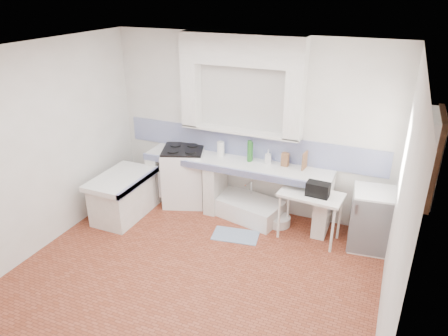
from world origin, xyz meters
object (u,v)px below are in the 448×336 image
at_px(stove, 184,177).
at_px(sink, 246,208).
at_px(fridge, 372,219).
at_px(side_table, 309,216).

relative_size(stove, sink, 0.84).
bearing_deg(fridge, sink, 170.39).
bearing_deg(sink, fridge, 9.82).
xyz_separation_m(stove, side_table, (2.19, -0.28, -0.11)).
distance_m(stove, fridge, 3.03).
distance_m(sink, side_table, 1.11).
bearing_deg(stove, fridge, -22.47).
relative_size(sink, side_table, 1.28).
bearing_deg(side_table, sink, 172.30).
relative_size(stove, side_table, 1.08).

